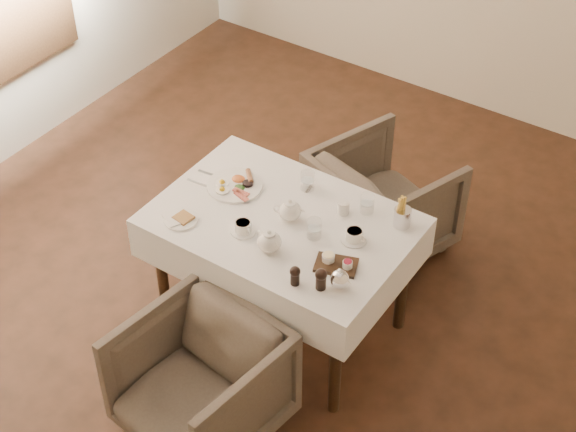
% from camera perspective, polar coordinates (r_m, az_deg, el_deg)
% --- Properties ---
extents(table, '(1.28, 0.88, 0.75)m').
position_cam_1_polar(table, '(4.47, -0.39, -1.36)').
color(table, black).
rests_on(table, ground).
extents(armchair_near, '(0.77, 0.78, 0.63)m').
position_cam_1_polar(armchair_near, '(4.26, -5.68, -10.66)').
color(armchair_near, '#4E4139').
rests_on(armchair_near, ground).
extents(armchair_far, '(0.90, 0.91, 0.65)m').
position_cam_1_polar(armchair_far, '(5.20, 6.14, 0.97)').
color(armchair_far, '#4E4139').
rests_on(armchair_far, ground).
extents(breakfast_plate, '(0.29, 0.29, 0.04)m').
position_cam_1_polar(breakfast_plate, '(4.60, -3.41, 2.05)').
color(breakfast_plate, white).
rests_on(breakfast_plate, table).
extents(side_plate, '(0.19, 0.17, 0.02)m').
position_cam_1_polar(side_plate, '(4.42, -7.04, -0.19)').
color(side_plate, white).
rests_on(side_plate, table).
extents(teapot_centre, '(0.19, 0.17, 0.12)m').
position_cam_1_polar(teapot_centre, '(4.36, 0.12, 0.42)').
color(teapot_centre, white).
rests_on(teapot_centre, table).
extents(teapot_front, '(0.18, 0.16, 0.13)m').
position_cam_1_polar(teapot_front, '(4.18, -1.21, -1.60)').
color(teapot_front, white).
rests_on(teapot_front, table).
extents(creamer, '(0.06, 0.06, 0.07)m').
position_cam_1_polar(creamer, '(4.42, 3.60, 0.56)').
color(creamer, white).
rests_on(creamer, table).
extents(teacup_near, '(0.13, 0.13, 0.06)m').
position_cam_1_polar(teacup_near, '(4.31, -2.92, -0.75)').
color(teacup_near, white).
rests_on(teacup_near, table).
extents(teacup_far, '(0.13, 0.13, 0.06)m').
position_cam_1_polar(teacup_far, '(4.27, 4.30, -1.29)').
color(teacup_far, white).
rests_on(teacup_far, table).
extents(glass_left, '(0.09, 0.09, 0.10)m').
position_cam_1_polar(glass_left, '(4.55, 1.27, 2.29)').
color(glass_left, silver).
rests_on(glass_left, table).
extents(glass_mid, '(0.09, 0.09, 0.10)m').
position_cam_1_polar(glass_mid, '(4.27, 1.71, -0.83)').
color(glass_mid, silver).
rests_on(glass_mid, table).
extents(glass_right, '(0.08, 0.08, 0.10)m').
position_cam_1_polar(glass_right, '(4.43, 5.14, 0.80)').
color(glass_right, silver).
rests_on(glass_right, table).
extents(condiment_board, '(0.23, 0.19, 0.05)m').
position_cam_1_polar(condiment_board, '(4.14, 3.12, -3.09)').
color(condiment_board, black).
rests_on(condiment_board, table).
extents(pepper_mill_left, '(0.06, 0.06, 0.10)m').
position_cam_1_polar(pepper_mill_left, '(4.03, 0.46, -3.87)').
color(pepper_mill_left, black).
rests_on(pepper_mill_left, table).
extents(pepper_mill_right, '(0.07, 0.07, 0.12)m').
position_cam_1_polar(pepper_mill_right, '(4.01, 2.15, -4.09)').
color(pepper_mill_right, black).
rests_on(pepper_mill_right, table).
extents(silver_pot, '(0.12, 0.10, 0.12)m').
position_cam_1_polar(silver_pot, '(4.02, 3.36, -4.03)').
color(silver_pot, white).
rests_on(silver_pot, table).
extents(fries_cup, '(0.09, 0.09, 0.18)m').
position_cam_1_polar(fries_cup, '(4.35, 7.43, 0.19)').
color(fries_cup, silver).
rests_on(fries_cup, table).
extents(cutlery_fork, '(0.21, 0.04, 0.00)m').
position_cam_1_polar(cutlery_fork, '(4.68, -4.74, 2.61)').
color(cutlery_fork, silver).
rests_on(cutlery_fork, table).
extents(cutlery_knife, '(0.17, 0.03, 0.00)m').
position_cam_1_polar(cutlery_knife, '(4.63, -5.65, 2.06)').
color(cutlery_knife, silver).
rests_on(cutlery_knife, table).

